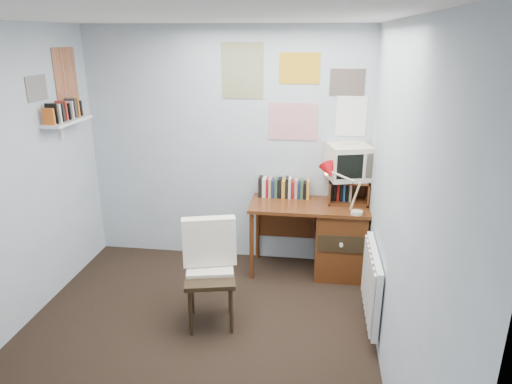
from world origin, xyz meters
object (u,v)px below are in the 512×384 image
at_px(desk_lamp, 358,193).
at_px(tv_riser, 348,191).
at_px(desk_chair, 210,277).
at_px(crt_tv, 348,160).
at_px(wall_shelf, 67,121).
at_px(desk, 334,237).
at_px(radiator, 372,284).

xyz_separation_m(desk_lamp, tv_riser, (-0.07, 0.33, -0.09)).
height_order(desk_chair, tv_riser, tv_riser).
height_order(tv_riser, crt_tv, crt_tv).
bearing_deg(wall_shelf, desk, 8.40).
distance_m(desk, desk_lamp, 0.64).
relative_size(crt_tv, radiator, 0.50).
bearing_deg(desk_lamp, wall_shelf, -178.80).
height_order(desk, desk_chair, desk_chair).
relative_size(tv_riser, crt_tv, 1.00).
bearing_deg(crt_tv, desk_lamp, -91.63).
height_order(desk_chair, radiator, desk_chair).
xyz_separation_m(desk, wall_shelf, (-2.57, -0.38, 1.21)).
height_order(desk, tv_riser, tv_riser).
relative_size(radiator, wall_shelf, 1.29).
xyz_separation_m(crt_tv, wall_shelf, (-2.67, -0.51, 0.42)).
relative_size(desk_lamp, tv_riser, 1.05).
height_order(desk_chair, wall_shelf, wall_shelf).
height_order(crt_tv, wall_shelf, wall_shelf).
bearing_deg(crt_tv, wall_shelf, 175.03).
bearing_deg(wall_shelf, radiator, -10.89).
relative_size(desk_chair, wall_shelf, 1.44).
height_order(desk_lamp, wall_shelf, wall_shelf).
distance_m(desk, tv_riser, 0.51).
distance_m(desk_chair, desk_lamp, 1.60).
bearing_deg(wall_shelf, desk_lamp, 3.32).
bearing_deg(desk, tv_riser, 42.96).
bearing_deg(crt_tv, radiator, -95.78).
distance_m(desk_chair, tv_riser, 1.72).
bearing_deg(desk_lamp, desk, 128.74).
xyz_separation_m(desk, crt_tv, (0.10, 0.13, 0.79)).
height_order(desk, desk_lamp, desk_lamp).
bearing_deg(desk_chair, tv_riser, 31.87).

